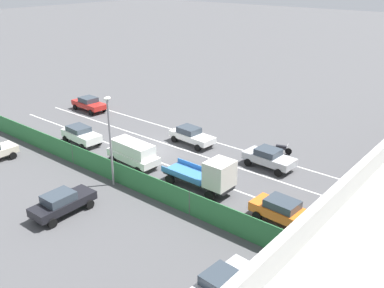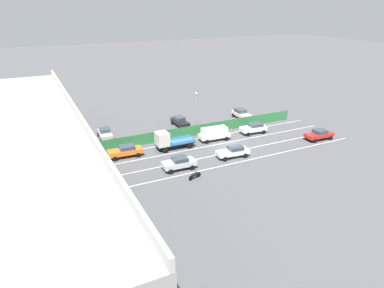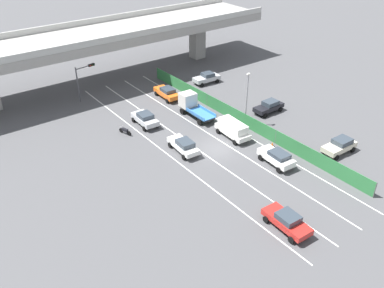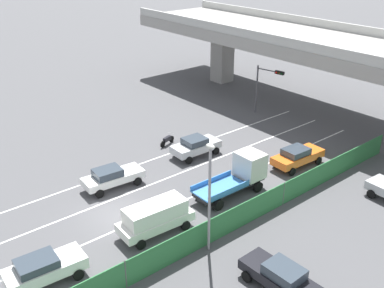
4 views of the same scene
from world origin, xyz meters
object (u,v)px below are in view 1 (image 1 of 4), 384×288
(car_sedan_red, at_px, (89,103))
(car_taxi_orange, at_px, (285,211))
(car_van_white, at_px, (133,152))
(car_sedan_silver, at_px, (269,157))
(parked_wagon_silver, at_px, (223,285))
(street_lamp, at_px, (110,133))
(car_hatchback_white, at_px, (191,135))
(flatbed_truck_blue, at_px, (210,176))
(car_sedan_white, at_px, (81,134))
(motorcycle, at_px, (281,149))
(parked_sedan_dark, at_px, (62,202))
(traffic_cone, at_px, (79,156))

(car_sedan_red, height_order, car_taxi_orange, car_taxi_orange)
(car_van_white, bearing_deg, car_sedan_silver, 126.97)
(parked_wagon_silver, distance_m, street_lamp, 14.77)
(car_hatchback_white, bearing_deg, flatbed_truck_blue, 47.78)
(car_sedan_white, relative_size, car_sedan_red, 0.95)
(car_sedan_silver, bearing_deg, motorcycle, -169.33)
(flatbed_truck_blue, bearing_deg, parked_sedan_dark, -33.92)
(car_sedan_red, relative_size, street_lamp, 0.66)
(car_sedan_red, bearing_deg, street_lamp, 57.42)
(car_sedan_white, relative_size, motorcycle, 2.31)
(car_sedan_white, distance_m, car_sedan_red, 10.14)
(motorcycle, relative_size, street_lamp, 0.27)
(car_hatchback_white, relative_size, car_sedan_red, 1.01)
(flatbed_truck_blue, bearing_deg, traffic_cone, -78.63)
(car_hatchback_white, xyz_separation_m, car_taxi_orange, (6.65, 13.31, 0.03))
(car_taxi_orange, xyz_separation_m, street_lamp, (3.45, -12.68, 3.34))
(car_sedan_red, height_order, parked_sedan_dark, parked_sedan_dark)
(car_van_white, distance_m, car_sedan_red, 16.35)
(car_taxi_orange, height_order, parked_sedan_dark, parked_sedan_dark)
(parked_wagon_silver, relative_size, traffic_cone, 7.25)
(car_sedan_silver, xyz_separation_m, street_lamp, (10.21, -7.60, 3.34))
(car_taxi_orange, relative_size, traffic_cone, 7.96)
(car_van_white, bearing_deg, street_lamp, 22.59)
(car_van_white, height_order, car_hatchback_white, car_van_white)
(car_van_white, height_order, motorcycle, car_van_white)
(car_van_white, distance_m, parked_sedan_dark, 8.64)
(parked_wagon_silver, bearing_deg, car_van_white, -118.25)
(car_sedan_red, bearing_deg, car_sedan_white, 47.90)
(flatbed_truck_blue, height_order, traffic_cone, flatbed_truck_blue)
(flatbed_truck_blue, relative_size, parked_sedan_dark, 1.30)
(car_van_white, distance_m, motorcycle, 13.11)
(car_sedan_red, distance_m, motorcycle, 23.41)
(flatbed_truck_blue, bearing_deg, car_sedan_red, -106.43)
(car_taxi_orange, relative_size, street_lamp, 0.68)
(car_van_white, relative_size, flatbed_truck_blue, 0.86)
(car_sedan_white, distance_m, car_taxi_orange, 21.38)
(car_hatchback_white, xyz_separation_m, street_lamp, (10.10, 0.63, 3.37))
(motorcycle, bearing_deg, car_sedan_red, -82.44)
(car_sedan_red, bearing_deg, parked_sedan_dark, 47.70)
(street_lamp, bearing_deg, motorcycle, 152.54)
(car_sedan_silver, height_order, flatbed_truck_blue, flatbed_truck_blue)
(car_sedan_white, distance_m, parked_wagon_silver, 23.79)
(parked_sedan_dark, distance_m, traffic_cone, 9.00)
(car_sedan_silver, xyz_separation_m, motorcycle, (-3.24, -0.61, -0.44))
(flatbed_truck_blue, bearing_deg, car_hatchback_white, -132.22)
(car_taxi_orange, bearing_deg, parked_sedan_dark, -55.07)
(motorcycle, bearing_deg, flatbed_truck_blue, -3.17)
(car_taxi_orange, relative_size, parked_wagon_silver, 1.10)
(street_lamp, bearing_deg, flatbed_truck_blue, 119.73)
(car_taxi_orange, relative_size, car_sedan_silver, 1.10)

